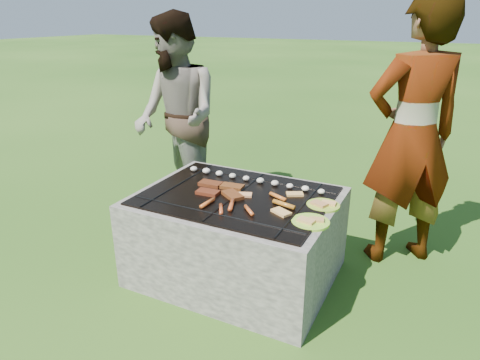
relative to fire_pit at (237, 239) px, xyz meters
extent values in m
plane|color=#224D13|center=(0.00, 0.00, -0.28)|extent=(60.00, 60.00, 0.00)
cube|color=#A29B90|center=(0.00, 0.41, 0.02)|extent=(1.30, 0.18, 0.60)
cube|color=#AAA197|center=(0.00, -0.41, 0.02)|extent=(1.30, 0.18, 0.60)
cube|color=#9F998D|center=(-0.56, 0.00, 0.02)|extent=(0.18, 0.64, 0.60)
cube|color=gray|center=(0.56, 0.00, 0.02)|extent=(0.18, 0.64, 0.60)
cube|color=black|center=(0.00, 0.00, -0.04)|extent=(0.94, 0.64, 0.48)
sphere|color=#FF5914|center=(0.00, 0.00, 0.18)|extent=(0.10, 0.10, 0.10)
cube|color=black|center=(0.00, 0.00, 0.32)|extent=(1.20, 0.90, 0.01)
cylinder|color=black|center=(-0.45, 0.00, 0.33)|extent=(0.01, 0.88, 0.01)
cylinder|color=black|center=(0.00, 0.00, 0.33)|extent=(0.01, 0.88, 0.01)
cylinder|color=black|center=(0.45, 0.00, 0.33)|extent=(0.01, 0.88, 0.01)
cylinder|color=black|center=(0.00, -0.32, 0.33)|extent=(1.18, 0.01, 0.01)
cylinder|color=black|center=(0.00, 0.32, 0.33)|extent=(1.18, 0.01, 0.01)
ellipsoid|color=beige|center=(-0.50, 0.27, 0.35)|extent=(0.05, 0.05, 0.04)
ellipsoid|color=silver|center=(-0.39, 0.27, 0.35)|extent=(0.06, 0.06, 0.04)
ellipsoid|color=white|center=(-0.28, 0.27, 0.35)|extent=(0.05, 0.05, 0.04)
ellipsoid|color=beige|center=(-0.17, 0.27, 0.35)|extent=(0.05, 0.05, 0.04)
ellipsoid|color=silver|center=(-0.06, 0.27, 0.35)|extent=(0.05, 0.05, 0.03)
ellipsoid|color=beige|center=(0.05, 0.27, 0.35)|extent=(0.05, 0.05, 0.04)
ellipsoid|color=beige|center=(0.17, 0.27, 0.35)|extent=(0.05, 0.05, 0.04)
ellipsoid|color=white|center=(0.28, 0.27, 0.35)|extent=(0.05, 0.05, 0.03)
ellipsoid|color=white|center=(0.39, 0.27, 0.35)|extent=(0.05, 0.05, 0.04)
ellipsoid|color=#F2EDCD|center=(0.50, 0.27, 0.35)|extent=(0.05, 0.05, 0.03)
cube|color=brown|center=(-0.24, 0.07, 0.34)|extent=(0.16, 0.10, 0.02)
cube|color=#A1511D|center=(-0.08, 0.09, 0.34)|extent=(0.16, 0.10, 0.02)
cube|color=maroon|center=(-0.18, -0.07, 0.34)|extent=(0.15, 0.09, 0.02)
cube|color=#9C461C|center=(-0.01, -0.04, 0.34)|extent=(0.18, 0.17, 0.02)
cylinder|color=orange|center=(0.27, 0.06, 0.34)|extent=(0.14, 0.08, 0.03)
cylinder|color=orange|center=(0.35, -0.04, 0.34)|extent=(0.16, 0.07, 0.03)
cylinder|color=#CD5621|center=(0.06, -0.19, 0.34)|extent=(0.08, 0.15, 0.03)
cylinder|color=#D85123|center=(0.19, -0.21, 0.34)|extent=(0.11, 0.11, 0.02)
cylinder|color=orange|center=(-0.09, -0.23, 0.34)|extent=(0.04, 0.14, 0.03)
cylinder|color=#EE4527|center=(0.03, -0.27, 0.34)|extent=(0.08, 0.12, 0.02)
cube|color=#F9CD7F|center=(0.05, 0.01, 0.34)|extent=(0.12, 0.10, 0.01)
cube|color=#FBB980|center=(0.37, -0.13, 0.34)|extent=(0.14, 0.11, 0.02)
cube|color=tan|center=(0.35, 0.17, 0.34)|extent=(0.13, 0.11, 0.01)
cylinder|color=gold|center=(0.56, 0.10, 0.32)|extent=(0.26, 0.26, 0.01)
cube|color=tan|center=(0.54, 0.08, 0.34)|extent=(0.11, 0.09, 0.02)
cube|color=#F1AF7B|center=(0.59, 0.12, 0.34)|extent=(0.09, 0.06, 0.01)
cylinder|color=#EDFD3C|center=(0.56, -0.16, 0.33)|extent=(0.29, 0.29, 0.01)
cube|color=#EAD577|center=(0.54, -0.18, 0.34)|extent=(0.11, 0.08, 0.02)
cube|color=tan|center=(0.59, -0.14, 0.34)|extent=(0.10, 0.07, 0.01)
imported|color=#A29487|center=(0.98, 0.76, 0.66)|extent=(0.82, 0.77, 1.89)
imported|color=gray|center=(-0.95, 0.71, 0.60)|extent=(1.09, 1.04, 1.77)
camera|label=1|loc=(1.18, -2.33, 1.45)|focal=32.00mm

